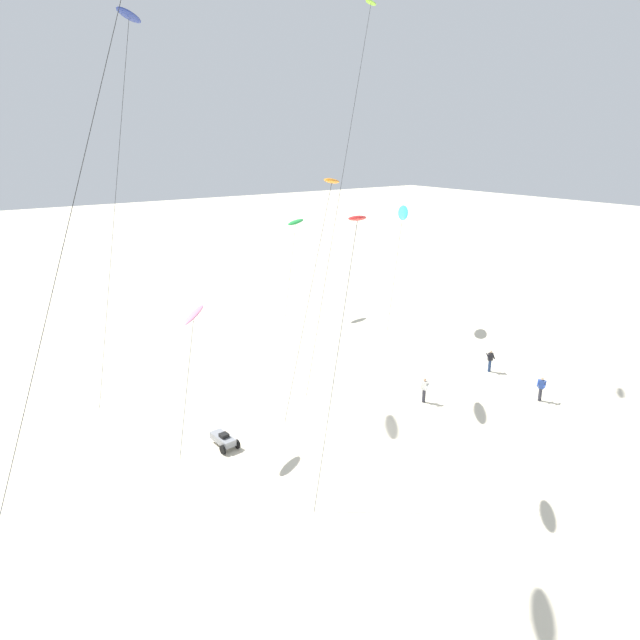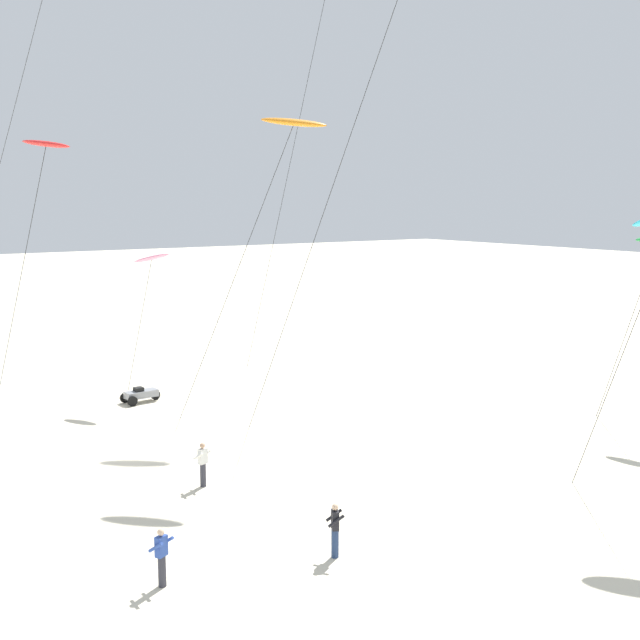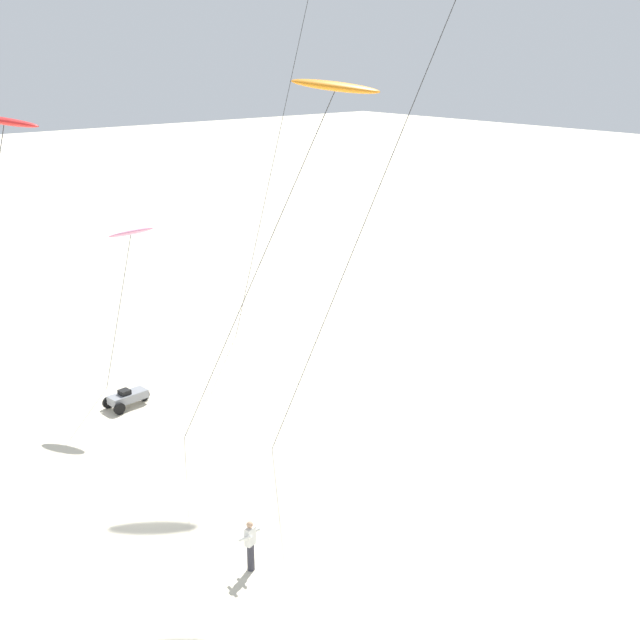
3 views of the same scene
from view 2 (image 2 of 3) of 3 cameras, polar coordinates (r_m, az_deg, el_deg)
name	(u,v)px [view 2 (image 2 of 3)]	position (r m, az deg, el deg)	size (l,w,h in m)	color
ground_plane	(140,448)	(34.91, -12.96, -9.02)	(260.00, 260.00, 0.00)	beige
kite_red	(45,148)	(34.94, -19.35, 11.74)	(5.03, 3.09, 13.07)	red
kite_orange	(293,125)	(33.84, -2.01, 14.00)	(7.00, 4.31, 14.06)	orange
kite_pink	(151,259)	(42.26, -12.16, 4.33)	(2.74, 1.84, 7.86)	pink
kite_flyer_nearest	(335,529)	(23.98, 1.10, -14.93)	(0.69, 0.68, 1.67)	navy
kite_flyer_middle	(203,463)	(29.71, -8.52, -10.26)	(0.64, 0.66, 1.67)	#33333D
kite_flyer_furthest	(162,556)	(22.78, -11.44, -16.44)	(0.69, 0.70, 1.67)	#33333D
beach_buggy	(141,394)	(42.27, -12.91, -5.29)	(1.08, 2.10, 0.82)	gray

